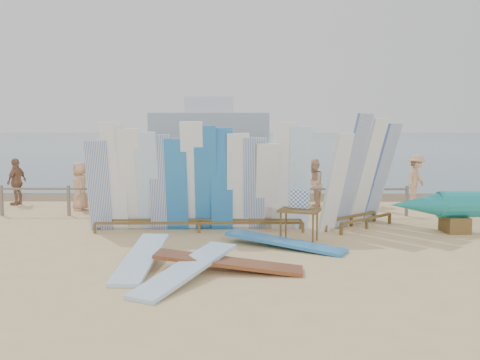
{
  "coord_description": "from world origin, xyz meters",
  "views": [
    {
      "loc": [
        1.21,
        -11.84,
        2.6
      ],
      "look_at": [
        1.08,
        2.75,
        1.09
      ],
      "focal_mm": 38.0,
      "sensor_mm": 36.0,
      "label": 1
    }
  ],
  "objects_px": {
    "beach_chair_left": "(198,202)",
    "beachgoer_0": "(80,186)",
    "stroller": "(264,196)",
    "vendor_table": "(299,224)",
    "beachgoer_1": "(98,183)",
    "beachgoer_4": "(231,183)",
    "beach_chair_right": "(243,201)",
    "beachgoer_10": "(364,182)",
    "beachgoer_6": "(275,187)",
    "side_surfboard_rack": "(361,177)",
    "flat_board_b": "(187,279)",
    "beachgoer_extra_1": "(17,182)",
    "beachgoer_3": "(220,174)",
    "beachgoer_7": "(293,177)",
    "beachgoer_extra_0": "(416,178)",
    "beachgoer_9": "(355,179)",
    "beachgoer_8": "(313,184)",
    "main_surfboard_rack": "(200,182)",
    "beachgoer_2": "(143,184)",
    "beachgoer_5": "(248,176)",
    "flat_board_a": "(142,266)",
    "flat_board_d": "(284,248)",
    "flat_board_c": "(228,271)"
  },
  "relations": [
    {
      "from": "beach_chair_left",
      "to": "beachgoer_extra_0",
      "type": "relative_size",
      "value": 0.53
    },
    {
      "from": "vendor_table",
      "to": "beachgoer_10",
      "type": "distance_m",
      "value": 5.43
    },
    {
      "from": "flat_board_d",
      "to": "beachgoer_4",
      "type": "xyz_separation_m",
      "value": [
        -1.3,
        4.92,
        0.89
      ]
    },
    {
      "from": "beachgoer_extra_0",
      "to": "beachgoer_8",
      "type": "bearing_deg",
      "value": 149.03
    },
    {
      "from": "beach_chair_right",
      "to": "beachgoer_8",
      "type": "xyz_separation_m",
      "value": [
        2.28,
        0.19,
        0.54
      ]
    },
    {
      "from": "beachgoer_9",
      "to": "beachgoer_4",
      "type": "xyz_separation_m",
      "value": [
        -4.17,
        -1.41,
        0.02
      ]
    },
    {
      "from": "beach_chair_left",
      "to": "side_surfboard_rack",
      "type": "bearing_deg",
      "value": 1.11
    },
    {
      "from": "flat_board_a",
      "to": "beachgoer_2",
      "type": "relative_size",
      "value": 1.72
    },
    {
      "from": "beachgoer_extra_1",
      "to": "beachgoer_6",
      "type": "distance_m",
      "value": 8.73
    },
    {
      "from": "beachgoer_3",
      "to": "beachgoer_6",
      "type": "distance_m",
      "value": 3.31
    },
    {
      "from": "beach_chair_left",
      "to": "beachgoer_6",
      "type": "bearing_deg",
      "value": 23.29
    },
    {
      "from": "beachgoer_1",
      "to": "beachgoer_4",
      "type": "bearing_deg",
      "value": 178.03
    },
    {
      "from": "beach_chair_right",
      "to": "beachgoer_1",
      "type": "height_order",
      "value": "beachgoer_1"
    },
    {
      "from": "beachgoer_3",
      "to": "beachgoer_7",
      "type": "bearing_deg",
      "value": -40.43
    },
    {
      "from": "side_surfboard_rack",
      "to": "flat_board_a",
      "type": "relative_size",
      "value": 1.1
    },
    {
      "from": "side_surfboard_rack",
      "to": "beachgoer_8",
      "type": "distance_m",
      "value": 3.36
    },
    {
      "from": "stroller",
      "to": "beach_chair_right",
      "type": "bearing_deg",
      "value": 156.86
    },
    {
      "from": "beachgoer_5",
      "to": "side_surfboard_rack",
      "type": "bearing_deg",
      "value": 78.72
    },
    {
      "from": "beachgoer_extra_0",
      "to": "beachgoer_1",
      "type": "distance_m",
      "value": 10.76
    },
    {
      "from": "stroller",
      "to": "beachgoer_0",
      "type": "bearing_deg",
      "value": 177.04
    },
    {
      "from": "beachgoer_6",
      "to": "beachgoer_2",
      "type": "height_order",
      "value": "beachgoer_2"
    },
    {
      "from": "side_surfboard_rack",
      "to": "beachgoer_9",
      "type": "xyz_separation_m",
      "value": [
        0.74,
        4.08,
        -0.47
      ]
    },
    {
      "from": "beachgoer_9",
      "to": "beachgoer_8",
      "type": "relative_size",
      "value": 1.09
    },
    {
      "from": "beachgoer_extra_1",
      "to": "beachgoer_1",
      "type": "xyz_separation_m",
      "value": [
        3.03,
        -0.95,
        0.06
      ]
    },
    {
      "from": "main_surfboard_rack",
      "to": "beachgoer_2",
      "type": "distance_m",
      "value": 4.42
    },
    {
      "from": "beach_chair_left",
      "to": "beachgoer_0",
      "type": "height_order",
      "value": "beachgoer_0"
    },
    {
      "from": "beachgoer_0",
      "to": "beachgoer_7",
      "type": "bearing_deg",
      "value": 77.53
    },
    {
      "from": "beach_chair_right",
      "to": "beachgoer_4",
      "type": "bearing_deg",
      "value": -142.67
    },
    {
      "from": "flat_board_c",
      "to": "beach_chair_right",
      "type": "distance_m",
      "value": 7.11
    },
    {
      "from": "flat_board_a",
      "to": "beach_chair_right",
      "type": "height_order",
      "value": "beach_chair_right"
    },
    {
      "from": "beachgoer_0",
      "to": "beachgoer_4",
      "type": "height_order",
      "value": "beachgoer_4"
    },
    {
      "from": "main_surfboard_rack",
      "to": "beachgoer_1",
      "type": "distance_m",
      "value": 4.9
    },
    {
      "from": "beachgoer_6",
      "to": "beachgoer_1",
      "type": "relative_size",
      "value": 0.92
    },
    {
      "from": "side_surfboard_rack",
      "to": "flat_board_b",
      "type": "xyz_separation_m",
      "value": [
        -4.01,
        -4.55,
        -1.34
      ]
    },
    {
      "from": "stroller",
      "to": "vendor_table",
      "type": "bearing_deg",
      "value": -84.88
    },
    {
      "from": "main_surfboard_rack",
      "to": "beachgoer_7",
      "type": "xyz_separation_m",
      "value": [
        2.79,
        4.76,
        -0.33
      ]
    },
    {
      "from": "beach_chair_right",
      "to": "vendor_table",
      "type": "bearing_deg",
      "value": -81.16
    },
    {
      "from": "beach_chair_right",
      "to": "flat_board_a",
      "type": "bearing_deg",
      "value": -112.44
    },
    {
      "from": "beachgoer_5",
      "to": "beachgoer_6",
      "type": "bearing_deg",
      "value": 65.25
    },
    {
      "from": "beachgoer_6",
      "to": "beachgoer_1",
      "type": "xyz_separation_m",
      "value": [
        -5.57,
        0.53,
        0.07
      ]
    },
    {
      "from": "beachgoer_extra_1",
      "to": "beachgoer_6",
      "type": "xyz_separation_m",
      "value": [
        8.6,
        -1.48,
        -0.01
      ]
    },
    {
      "from": "beachgoer_7",
      "to": "beachgoer_6",
      "type": "relative_size",
      "value": 1.17
    },
    {
      "from": "main_surfboard_rack",
      "to": "stroller",
      "type": "distance_m",
      "value": 3.8
    },
    {
      "from": "flat_board_b",
      "to": "main_surfboard_rack",
      "type": "bearing_deg",
      "value": 117.81
    },
    {
      "from": "beachgoer_7",
      "to": "beachgoer_8",
      "type": "bearing_deg",
      "value": 110.87
    },
    {
      "from": "beachgoer_extra_0",
      "to": "beachgoer_7",
      "type": "relative_size",
      "value": 0.92
    },
    {
      "from": "flat_board_b",
      "to": "beachgoer_extra_0",
      "type": "distance_m",
      "value": 11.5
    },
    {
      "from": "beachgoer_3",
      "to": "side_surfboard_rack",
      "type": "bearing_deg",
      "value": -74.76
    },
    {
      "from": "beachgoer_3",
      "to": "flat_board_d",
      "type": "bearing_deg",
      "value": -98.58
    },
    {
      "from": "flat_board_b",
      "to": "beachgoer_6",
      "type": "bearing_deg",
      "value": 100.54
    }
  ]
}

